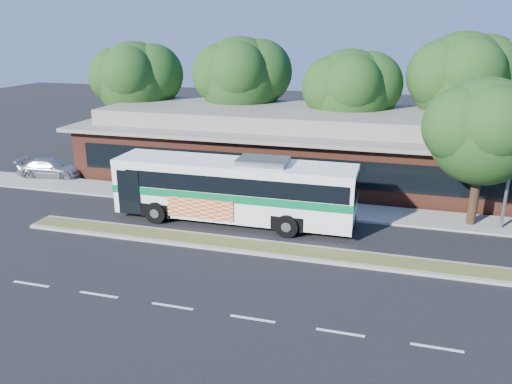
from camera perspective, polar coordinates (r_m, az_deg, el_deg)
ground at (r=21.92m, az=3.28°, el=-7.50°), size 120.00×120.00×0.00m
median_strip at (r=22.42m, az=3.62°, el=-6.69°), size 26.00×1.10×0.15m
sidewalk at (r=27.70m, az=6.19°, el=-1.82°), size 44.00×2.60×0.12m
parking_lot at (r=37.96m, az=-20.62°, el=2.54°), size 14.00×12.00×0.01m
plaza_building at (r=33.39m, az=8.27°, el=5.27°), size 33.20×11.20×4.45m
tree_bg_a at (r=39.39m, az=-13.02°, el=12.47°), size 6.47×5.80×8.63m
tree_bg_b at (r=37.19m, az=-1.07°, el=13.03°), size 6.69×6.00×9.00m
tree_bg_c at (r=34.77m, az=11.36°, el=11.42°), size 6.24×5.60×8.26m
tree_bg_d at (r=35.85m, az=23.11°, el=11.87°), size 6.91×6.20×9.37m
transit_bus at (r=25.22m, az=-2.46°, el=0.71°), size 12.33×2.96×3.45m
sedan at (r=35.94m, az=-22.38°, el=2.54°), size 4.57×2.37×1.27m
sidewalk_tree at (r=26.41m, az=25.37°, el=6.52°), size 5.76×5.16×7.40m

